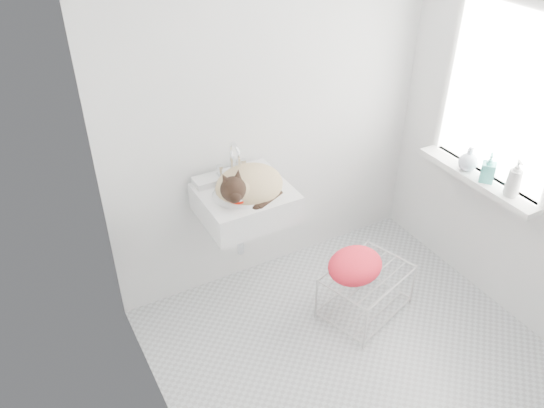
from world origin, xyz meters
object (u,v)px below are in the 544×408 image
bottle_b (485,181)px  wire_rack (365,293)px  bottle_a (510,195)px  bottle_c (466,169)px  sink (245,191)px  cat (248,186)px

bottle_b → wire_rack: bearing=169.7°
bottle_a → wire_rack: bearing=156.4°
wire_rack → bottle_a: (0.72, -0.31, 0.70)m
bottle_c → bottle_a: bearing=-90.0°
bottle_a → bottle_b: bottle_a is taller
bottle_b → bottle_c: 0.16m
sink → bottle_c: 1.40m
sink → cat: cat is taller
sink → cat: size_ratio=1.15×
cat → bottle_b: (1.31, -0.59, -0.04)m
bottle_a → sink: bearing=149.3°
wire_rack → bottle_c: (0.72, 0.03, 0.70)m
cat → bottle_b: 1.44m
bottle_b → bottle_a: bearing=-90.0°
wire_rack → bottle_a: bottle_a is taller
bottle_b → bottle_c: size_ratio=1.16×
cat → bottle_b: bearing=-33.2°
cat → wire_rack: (0.59, -0.46, -0.74)m
bottle_b → bottle_c: bottle_b is taller
bottle_b → sink: bearing=155.5°
bottle_a → cat: bearing=149.6°
sink → bottle_b: (1.33, -0.60, 0.00)m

